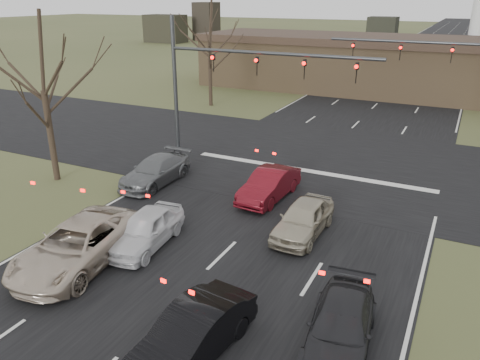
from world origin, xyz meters
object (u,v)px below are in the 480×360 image
(building, at_px, (414,66))
(car_charcoal_sedan, at_px, (341,327))
(car_white_sedan, at_px, (146,229))
(car_grey_ahead, at_px, (155,171))
(car_black_hatch, at_px, (192,334))
(car_red_ahead, at_px, (269,185))
(mast_arm_near, at_px, (223,72))
(car_silver_ahead, at_px, (303,219))
(car_silver_suv, at_px, (78,245))
(mast_arm_far, at_px, (456,63))

(building, distance_m, car_charcoal_sedan, 37.94)
(car_white_sedan, xyz_separation_m, car_grey_ahead, (-3.50, 5.47, -0.02))
(car_black_hatch, distance_m, car_red_ahead, 10.79)
(mast_arm_near, bearing_deg, car_silver_ahead, -43.75)
(building, height_order, car_black_hatch, building)
(building, bearing_deg, car_black_hatch, -90.33)
(car_silver_ahead, bearing_deg, car_silver_suv, -137.35)
(building, height_order, car_red_ahead, building)
(car_black_hatch, relative_size, car_grey_ahead, 0.93)
(car_red_ahead, relative_size, car_silver_ahead, 1.05)
(building, xyz_separation_m, car_silver_ahead, (0.13, -32.04, -1.97))
(mast_arm_far, distance_m, car_red_ahead, 16.41)
(car_charcoal_sedan, bearing_deg, car_white_sedan, 158.63)
(car_grey_ahead, bearing_deg, car_white_sedan, -57.07)
(building, relative_size, car_grey_ahead, 9.21)
(car_silver_suv, xyz_separation_m, car_white_sedan, (1.33, 2.17, -0.08))
(mast_arm_near, distance_m, car_grey_ahead, 6.88)
(car_white_sedan, xyz_separation_m, car_red_ahead, (2.50, 6.25, 0.01))
(car_white_sedan, distance_m, car_charcoal_sedan, 8.47)
(building, bearing_deg, car_red_ahead, -94.87)
(building, relative_size, car_charcoal_sedan, 10.02)
(building, height_order, car_grey_ahead, building)
(car_black_hatch, bearing_deg, car_grey_ahead, 136.91)
(car_silver_suv, height_order, car_silver_ahead, car_silver_suv)
(car_black_hatch, xyz_separation_m, car_grey_ahead, (-8.27, 9.77, -0.04))
(car_charcoal_sedan, bearing_deg, car_black_hatch, -154.44)
(car_black_hatch, height_order, car_red_ahead, car_black_hatch)
(car_black_hatch, distance_m, car_charcoal_sedan, 4.04)
(mast_arm_far, distance_m, car_charcoal_sedan, 23.20)
(car_white_sedan, bearing_deg, mast_arm_far, 59.85)
(car_charcoal_sedan, relative_size, car_red_ahead, 1.00)
(car_white_sedan, xyz_separation_m, car_charcoal_sedan, (8.19, -2.16, -0.08))
(car_charcoal_sedan, height_order, car_silver_ahead, car_silver_ahead)
(car_silver_ahead, bearing_deg, car_white_sedan, -144.17)
(mast_arm_far, xyz_separation_m, car_white_sedan, (-9.18, -20.60, -4.32))
(car_silver_suv, distance_m, car_silver_ahead, 8.63)
(car_black_hatch, bearing_deg, mast_arm_far, 86.62)
(building, distance_m, mast_arm_near, 26.14)
(car_silver_ahead, bearing_deg, car_black_hatch, -91.49)
(mast_arm_near, height_order, car_silver_ahead, mast_arm_near)
(car_grey_ahead, distance_m, car_red_ahead, 6.05)
(car_silver_suv, bearing_deg, car_black_hatch, -26.48)
(building, distance_m, car_silver_suv, 38.34)
(mast_arm_far, height_order, car_white_sedan, mast_arm_far)
(car_grey_ahead, xyz_separation_m, car_red_ahead, (6.00, 0.78, 0.03))
(car_charcoal_sedan, xyz_separation_m, car_red_ahead, (-5.69, 8.40, 0.09))
(mast_arm_near, distance_m, car_silver_suv, 13.50)
(mast_arm_near, bearing_deg, car_charcoal_sedan, -50.76)
(building, bearing_deg, car_grey_ahead, -105.75)
(mast_arm_far, xyz_separation_m, car_charcoal_sedan, (-1.00, -22.75, -4.40))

